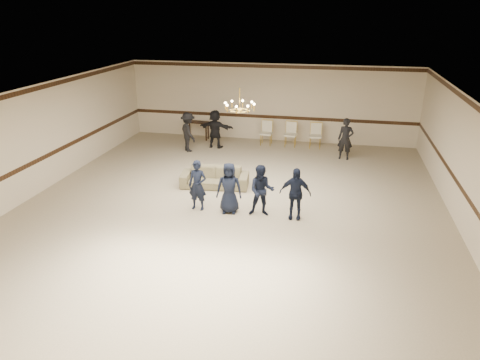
{
  "coord_description": "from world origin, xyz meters",
  "views": [
    {
      "loc": [
        2.7,
        -11.34,
        5.31
      ],
      "look_at": [
        0.34,
        -0.5,
        1.0
      ],
      "focal_mm": 33.33,
      "sensor_mm": 36.0,
      "label": 1
    }
  ],
  "objects_px": {
    "boy_d": "(295,193)",
    "adult_mid": "(215,129)",
    "boy_a": "(198,185)",
    "settee": "(215,177)",
    "banquet_chair_mid": "(291,135)",
    "boy_c": "(262,191)",
    "adult_left": "(188,132)",
    "adult_right": "(345,139)",
    "chandelier": "(240,99)",
    "banquet_chair_right": "(315,136)",
    "console_table": "(198,130)",
    "boy_b": "(229,188)",
    "banquet_chair_left": "(266,133)"
  },
  "relations": [
    {
      "from": "chandelier",
      "to": "boy_c",
      "type": "xyz_separation_m",
      "value": [
        0.92,
        -1.43,
        -2.16
      ]
    },
    {
      "from": "adult_left",
      "to": "adult_right",
      "type": "distance_m",
      "value": 6.01
    },
    {
      "from": "banquet_chair_left",
      "to": "settee",
      "type": "bearing_deg",
      "value": -96.13
    },
    {
      "from": "banquet_chair_mid",
      "to": "chandelier",
      "type": "bearing_deg",
      "value": -95.49
    },
    {
      "from": "boy_d",
      "to": "banquet_chair_left",
      "type": "distance_m",
      "value": 6.89
    },
    {
      "from": "chandelier",
      "to": "boy_b",
      "type": "bearing_deg",
      "value": -89.3
    },
    {
      "from": "boy_d",
      "to": "adult_right",
      "type": "distance_m",
      "value": 5.59
    },
    {
      "from": "boy_c",
      "to": "adult_mid",
      "type": "bearing_deg",
      "value": 109.93
    },
    {
      "from": "boy_a",
      "to": "settee",
      "type": "height_order",
      "value": "boy_a"
    },
    {
      "from": "boy_a",
      "to": "banquet_chair_right",
      "type": "relative_size",
      "value": 1.45
    },
    {
      "from": "boy_b",
      "to": "settee",
      "type": "bearing_deg",
      "value": 110.68
    },
    {
      "from": "chandelier",
      "to": "boy_a",
      "type": "distance_m",
      "value": 2.74
    },
    {
      "from": "boy_b",
      "to": "banquet_chair_left",
      "type": "relative_size",
      "value": 1.45
    },
    {
      "from": "settee",
      "to": "banquet_chair_mid",
      "type": "xyz_separation_m",
      "value": [
        1.85,
        4.91,
        0.18
      ]
    },
    {
      "from": "boy_d",
      "to": "adult_mid",
      "type": "height_order",
      "value": "adult_mid"
    },
    {
      "from": "banquet_chair_right",
      "to": "chandelier",
      "type": "bearing_deg",
      "value": -113.77
    },
    {
      "from": "settee",
      "to": "banquet_chair_left",
      "type": "relative_size",
      "value": 2.15
    },
    {
      "from": "boy_b",
      "to": "boy_c",
      "type": "relative_size",
      "value": 1.0
    },
    {
      "from": "chandelier",
      "to": "adult_right",
      "type": "bearing_deg",
      "value": 51.98
    },
    {
      "from": "boy_d",
      "to": "adult_left",
      "type": "distance_m",
      "value": 6.95
    },
    {
      "from": "boy_c",
      "to": "boy_d",
      "type": "height_order",
      "value": "same"
    },
    {
      "from": "boy_c",
      "to": "boy_a",
      "type": "bearing_deg",
      "value": 173.62
    },
    {
      "from": "settee",
      "to": "adult_left",
      "type": "distance_m",
      "value": 3.97
    },
    {
      "from": "boy_c",
      "to": "banquet_chair_mid",
      "type": "distance_m",
      "value": 6.64
    },
    {
      "from": "adult_right",
      "to": "banquet_chair_left",
      "type": "height_order",
      "value": "adult_right"
    },
    {
      "from": "boy_b",
      "to": "adult_left",
      "type": "xyz_separation_m",
      "value": [
        -2.88,
        5.13,
        0.06
      ]
    },
    {
      "from": "banquet_chair_right",
      "to": "console_table",
      "type": "distance_m",
      "value": 5.01
    },
    {
      "from": "adult_mid",
      "to": "adult_right",
      "type": "relative_size",
      "value": 1.0
    },
    {
      "from": "boy_b",
      "to": "settee",
      "type": "xyz_separation_m",
      "value": [
        -0.89,
        1.73,
        -0.4
      ]
    },
    {
      "from": "boy_c",
      "to": "settee",
      "type": "height_order",
      "value": "boy_c"
    },
    {
      "from": "boy_a",
      "to": "adult_left",
      "type": "xyz_separation_m",
      "value": [
        -1.98,
        5.13,
        0.06
      ]
    },
    {
      "from": "boy_a",
      "to": "banquet_chair_mid",
      "type": "bearing_deg",
      "value": 78.46
    },
    {
      "from": "adult_mid",
      "to": "banquet_chair_left",
      "type": "height_order",
      "value": "adult_mid"
    },
    {
      "from": "adult_right",
      "to": "console_table",
      "type": "height_order",
      "value": "adult_right"
    },
    {
      "from": "adult_left",
      "to": "chandelier",
      "type": "bearing_deg",
      "value": 177.36
    },
    {
      "from": "boy_d",
      "to": "adult_mid",
      "type": "relative_size",
      "value": 0.93
    },
    {
      "from": "boy_c",
      "to": "console_table",
      "type": "xyz_separation_m",
      "value": [
        -3.94,
        6.84,
        -0.32
      ]
    },
    {
      "from": "adult_mid",
      "to": "banquet_chair_right",
      "type": "distance_m",
      "value": 4.04
    },
    {
      "from": "settee",
      "to": "adult_right",
      "type": "relative_size",
      "value": 1.37
    },
    {
      "from": "chandelier",
      "to": "boy_d",
      "type": "distance_m",
      "value": 3.16
    },
    {
      "from": "banquet_chair_mid",
      "to": "adult_mid",
      "type": "bearing_deg",
      "value": -159.54
    },
    {
      "from": "boy_d",
      "to": "banquet_chair_mid",
      "type": "distance_m",
      "value": 6.7
    },
    {
      "from": "adult_mid",
      "to": "console_table",
      "type": "bearing_deg",
      "value": -36.7
    },
    {
      "from": "adult_left",
      "to": "console_table",
      "type": "distance_m",
      "value": 1.76
    },
    {
      "from": "boy_d",
      "to": "boy_c",
      "type": "bearing_deg",
      "value": 178.84
    },
    {
      "from": "boy_b",
      "to": "adult_right",
      "type": "xyz_separation_m",
      "value": [
        3.12,
        5.43,
        0.06
      ]
    },
    {
      "from": "boy_d",
      "to": "banquet_chair_left",
      "type": "bearing_deg",
      "value": 104.31
    },
    {
      "from": "banquet_chair_right",
      "to": "boy_d",
      "type": "bearing_deg",
      "value": -94.37
    },
    {
      "from": "boy_a",
      "to": "console_table",
      "type": "relative_size",
      "value": 1.53
    },
    {
      "from": "boy_c",
      "to": "settee",
      "type": "distance_m",
      "value": 2.52
    }
  ]
}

